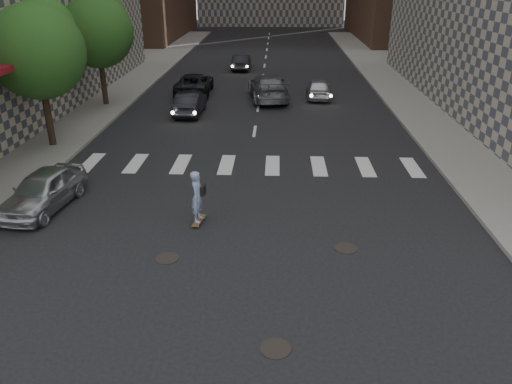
% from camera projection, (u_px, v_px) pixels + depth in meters
% --- Properties ---
extents(ground, '(160.00, 160.00, 0.00)m').
position_uv_depth(ground, '(232.00, 283.00, 13.43)').
color(ground, black).
rests_on(ground, ground).
extents(sidewalk_left, '(13.00, 80.00, 0.15)m').
position_uv_depth(sidewalk_left, '(35.00, 100.00, 32.23)').
color(sidewalk_left, gray).
rests_on(sidewalk_left, ground).
extents(sidewalk_right, '(13.00, 80.00, 0.15)m').
position_uv_depth(sidewalk_right, '(491.00, 105.00, 31.12)').
color(sidewalk_right, gray).
rests_on(sidewalk_right, ground).
extents(tree_b, '(4.20, 4.20, 6.60)m').
position_uv_depth(tree_b, '(39.00, 47.00, 22.09)').
color(tree_b, '#382619').
rests_on(tree_b, sidewalk_left).
extents(tree_c, '(4.20, 4.20, 6.60)m').
position_uv_depth(tree_c, '(98.00, 28.00, 29.39)').
color(tree_c, '#382619').
rests_on(tree_c, sidewalk_left).
extents(manhole_a, '(0.70, 0.70, 0.02)m').
position_uv_depth(manhole_a, '(276.00, 348.00, 11.10)').
color(manhole_a, black).
rests_on(manhole_a, ground).
extents(manhole_b, '(0.70, 0.70, 0.02)m').
position_uv_depth(manhole_b, '(167.00, 258.00, 14.60)').
color(manhole_b, black).
rests_on(manhole_b, ground).
extents(manhole_c, '(0.70, 0.70, 0.02)m').
position_uv_depth(manhole_c, '(346.00, 248.00, 15.13)').
color(manhole_c, black).
rests_on(manhole_c, ground).
extents(skateboarder, '(0.52, 0.95, 1.84)m').
position_uv_depth(skateboarder, '(198.00, 196.00, 16.29)').
color(skateboarder, brown).
rests_on(skateboarder, ground).
extents(silver_sedan, '(2.11, 4.17, 1.36)m').
position_uv_depth(silver_sedan, '(43.00, 190.00, 17.46)').
color(silver_sedan, '#B3B5BA').
rests_on(silver_sedan, ground).
extents(traffic_car_a, '(1.47, 3.97, 1.30)m').
position_uv_depth(traffic_car_a, '(190.00, 103.00, 29.16)').
color(traffic_car_a, black).
rests_on(traffic_car_a, ground).
extents(traffic_car_b, '(3.01, 5.88, 1.63)m').
position_uv_depth(traffic_car_b, '(268.00, 87.00, 32.44)').
color(traffic_car_b, '#595A60').
rests_on(traffic_car_b, ground).
extents(traffic_car_c, '(2.40, 5.00, 1.38)m').
position_uv_depth(traffic_car_c, '(194.00, 84.00, 34.07)').
color(traffic_car_c, black).
rests_on(traffic_car_c, ground).
extents(traffic_car_d, '(1.68, 3.88, 1.30)m').
position_uv_depth(traffic_car_d, '(318.00, 88.00, 32.88)').
color(traffic_car_d, '#BBBCC3').
rests_on(traffic_car_d, ground).
extents(traffic_car_e, '(1.45, 3.97, 1.30)m').
position_uv_depth(traffic_car_e, '(241.00, 62.00, 42.48)').
color(traffic_car_e, black).
rests_on(traffic_car_e, ground).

